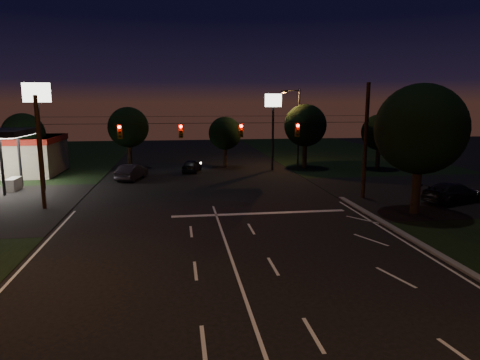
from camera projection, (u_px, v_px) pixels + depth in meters
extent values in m
plane|color=black|center=(241.00, 287.00, 17.66)|extent=(140.00, 140.00, 0.00)
cube|color=black|center=(447.00, 192.00, 36.07)|extent=(20.00, 16.00, 0.02)
cube|color=silver|center=(260.00, 213.00, 29.28)|extent=(12.00, 0.50, 0.01)
cylinder|color=black|center=(363.00, 198.00, 33.96)|extent=(0.30, 0.30, 9.00)
cylinder|color=black|center=(45.00, 209.00, 30.56)|extent=(0.28, 0.28, 8.00)
cylinder|color=black|center=(211.00, 123.00, 31.18)|extent=(24.00, 0.03, 0.03)
cylinder|color=black|center=(211.00, 116.00, 31.09)|extent=(24.00, 0.02, 0.02)
cube|color=#3F3307|center=(120.00, 132.00, 30.36)|extent=(0.32, 0.26, 1.00)
sphere|color=#FF0705|center=(119.00, 127.00, 30.14)|extent=(0.22, 0.22, 0.22)
sphere|color=black|center=(120.00, 132.00, 30.20)|extent=(0.20, 0.20, 0.20)
sphere|color=black|center=(120.00, 136.00, 30.26)|extent=(0.20, 0.20, 0.20)
cube|color=#3F3307|center=(181.00, 131.00, 30.97)|extent=(0.32, 0.26, 1.00)
sphere|color=#FF0705|center=(181.00, 127.00, 30.75)|extent=(0.22, 0.22, 0.22)
sphere|color=black|center=(181.00, 131.00, 30.81)|extent=(0.20, 0.20, 0.20)
sphere|color=black|center=(181.00, 136.00, 30.87)|extent=(0.20, 0.20, 0.20)
cube|color=#3F3307|center=(241.00, 130.00, 31.59)|extent=(0.32, 0.26, 1.00)
sphere|color=#FF0705|center=(241.00, 126.00, 31.38)|extent=(0.22, 0.22, 0.22)
sphere|color=black|center=(241.00, 131.00, 31.44)|extent=(0.20, 0.20, 0.20)
sphere|color=black|center=(241.00, 135.00, 31.49)|extent=(0.20, 0.20, 0.20)
cube|color=#3F3307|center=(297.00, 130.00, 32.20)|extent=(0.32, 0.26, 1.00)
sphere|color=#FF0705|center=(298.00, 126.00, 31.99)|extent=(0.22, 0.22, 0.22)
sphere|color=black|center=(298.00, 130.00, 32.04)|extent=(0.20, 0.20, 0.20)
sphere|color=black|center=(298.00, 134.00, 32.10)|extent=(0.20, 0.20, 0.20)
cube|color=gray|center=(13.00, 185.00, 36.63)|extent=(0.80, 2.00, 1.10)
cylinder|color=black|center=(2.00, 167.00, 34.36)|extent=(0.24, 0.24, 4.80)
cylinder|color=black|center=(20.00, 160.00, 38.25)|extent=(0.24, 0.24, 4.80)
cylinder|color=black|center=(41.00, 147.00, 36.41)|extent=(0.24, 0.24, 7.50)
cube|color=white|center=(36.00, 93.00, 35.59)|extent=(2.20, 0.30, 1.60)
cylinder|color=black|center=(273.00, 139.00, 47.37)|extent=(0.24, 0.24, 7.00)
cube|color=white|center=(273.00, 100.00, 46.61)|extent=(1.80, 0.30, 1.40)
cylinder|color=black|center=(299.00, 128.00, 49.63)|extent=(0.20, 0.20, 9.00)
cylinder|color=black|center=(292.00, 91.00, 48.73)|extent=(1.80, 0.12, 0.12)
cube|color=black|center=(284.00, 91.00, 48.62)|extent=(0.60, 0.35, 0.22)
cube|color=orange|center=(284.00, 93.00, 48.64)|extent=(0.45, 0.25, 0.04)
cylinder|color=black|center=(416.00, 185.00, 28.95)|extent=(0.60, 0.60, 4.00)
sphere|color=black|center=(421.00, 129.00, 28.27)|extent=(6.00, 6.00, 6.00)
sphere|color=black|center=(425.00, 131.00, 28.83)|extent=(4.50, 4.50, 4.50)
sphere|color=black|center=(410.00, 131.00, 28.50)|extent=(4.20, 4.20, 4.20)
cylinder|color=black|center=(26.00, 161.00, 44.04)|extent=(0.49, 0.49, 3.00)
sphere|color=black|center=(23.00, 134.00, 43.53)|extent=(4.20, 4.20, 4.20)
sphere|color=black|center=(29.00, 135.00, 43.92)|extent=(3.15, 3.15, 3.15)
sphere|color=black|center=(20.00, 135.00, 43.69)|extent=(2.94, 2.94, 2.94)
cylinder|color=black|center=(130.00, 154.00, 49.33)|extent=(0.52, 0.52, 3.25)
sphere|color=black|center=(128.00, 127.00, 48.78)|extent=(4.60, 4.60, 4.60)
sphere|color=black|center=(133.00, 128.00, 49.20)|extent=(3.45, 3.45, 3.45)
sphere|color=black|center=(124.00, 128.00, 48.96)|extent=(3.22, 3.22, 3.22)
cylinder|color=black|center=(225.00, 155.00, 49.96)|extent=(0.47, 0.47, 2.75)
sphere|color=black|center=(225.00, 133.00, 49.49)|extent=(3.80, 3.80, 3.80)
sphere|color=black|center=(228.00, 134.00, 49.85)|extent=(2.85, 2.85, 2.85)
sphere|color=black|center=(222.00, 134.00, 49.64)|extent=(2.66, 2.66, 2.66)
cylinder|color=black|center=(305.00, 153.00, 49.23)|extent=(0.53, 0.53, 3.40)
sphere|color=black|center=(305.00, 125.00, 48.65)|extent=(4.80, 4.80, 4.80)
sphere|color=black|center=(308.00, 126.00, 49.10)|extent=(3.60, 3.60, 3.60)
sphere|color=black|center=(301.00, 126.00, 48.84)|extent=(3.36, 3.36, 3.36)
cylinder|color=black|center=(378.00, 156.00, 48.46)|extent=(0.48, 0.48, 2.90)
sphere|color=black|center=(379.00, 132.00, 47.97)|extent=(4.00, 4.00, 4.00)
sphere|color=black|center=(381.00, 133.00, 48.34)|extent=(3.00, 3.00, 3.00)
sphere|color=black|center=(375.00, 133.00, 48.13)|extent=(2.80, 2.80, 2.80)
imported|color=black|center=(192.00, 166.00, 46.58)|extent=(2.54, 4.29, 1.37)
imported|color=black|center=(132.00, 172.00, 41.87)|extent=(2.93, 4.98, 1.55)
imported|color=black|center=(453.00, 193.00, 32.28)|extent=(5.77, 3.78, 1.55)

